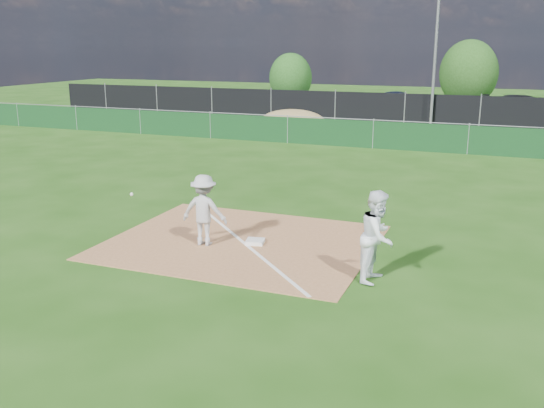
{
  "coord_description": "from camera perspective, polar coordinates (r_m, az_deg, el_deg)",
  "views": [
    {
      "loc": [
        5.6,
        -11.24,
        4.51
      ],
      "look_at": [
        0.76,
        1.0,
        1.0
      ],
      "focal_mm": 40.0,
      "sensor_mm": 36.0,
      "label": 1
    }
  ],
  "objects": [
    {
      "name": "car_mid",
      "position": [
        40.44,
        12.02,
        9.24
      ],
      "size": [
        4.42,
        1.82,
        1.42
      ],
      "primitive_type": "imported",
      "rotation": [
        0.0,
        0.0,
        1.64
      ],
      "color": "black",
      "rests_on": "parking_lot"
    },
    {
      "name": "play_at_first",
      "position": [
        13.83,
        -6.41,
        -0.57
      ],
      "size": [
        2.35,
        0.71,
        1.63
      ],
      "color": "silver",
      "rests_on": "infield_dirt"
    },
    {
      "name": "parking_lot",
      "position": [
        39.9,
        13.5,
        8.05
      ],
      "size": [
        46.0,
        9.0,
        0.01
      ],
      "primitive_type": "cube",
      "color": "black",
      "rests_on": "ground"
    },
    {
      "name": "green_fence",
      "position": [
        27.12,
        9.49,
        6.44
      ],
      "size": [
        44.0,
        0.05,
        1.2
      ],
      "primitive_type": "cube",
      "color": "#0D3215",
      "rests_on": "ground"
    },
    {
      "name": "car_right",
      "position": [
        39.85,
        22.77,
        8.37
      ],
      "size": [
        5.06,
        2.11,
        1.46
      ],
      "primitive_type": "imported",
      "rotation": [
        0.0,
        0.0,
        1.56
      ],
      "color": "black",
      "rests_on": "parking_lot"
    },
    {
      "name": "light_pole",
      "position": [
        34.19,
        15.12,
        13.59
      ],
      "size": [
        0.16,
        0.16,
        8.0
      ],
      "primitive_type": "cylinder",
      "color": "slate",
      "rests_on": "ground"
    },
    {
      "name": "ground",
      "position": [
        22.43,
        6.68,
        3.23
      ],
      "size": [
        90.0,
        90.0,
        0.0
      ],
      "primitive_type": "plane",
      "color": "#1D470F",
      "rests_on": "ground"
    },
    {
      "name": "runner",
      "position": [
        11.85,
        9.93,
        -3.01
      ],
      "size": [
        0.78,
        0.95,
        1.81
      ],
      "primitive_type": "imported",
      "rotation": [
        0.0,
        0.0,
        1.46
      ],
      "color": "white",
      "rests_on": "ground"
    },
    {
      "name": "foul_line",
      "position": [
        14.19,
        -2.85,
        -3.52
      ],
      "size": [
        5.01,
        5.01,
        0.01
      ],
      "primitive_type": "cube",
      "rotation": [
        0.0,
        0.0,
        0.79
      ],
      "color": "white",
      "rests_on": "infield_dirt"
    },
    {
      "name": "car_left",
      "position": [
        39.79,
        5.83,
        9.41
      ],
      "size": [
        4.33,
        2.04,
        1.43
      ],
      "primitive_type": "imported",
      "rotation": [
        0.0,
        0.0,
        1.49
      ],
      "color": "#A3A5AA",
      "rests_on": "parking_lot"
    },
    {
      "name": "tree_left",
      "position": [
        46.35,
        1.75,
        11.77
      ],
      "size": [
        3.2,
        3.2,
        3.8
      ],
      "color": "#382316",
      "rests_on": "ground"
    },
    {
      "name": "dirt_mound",
      "position": [
        31.82,
        1.97,
        7.84
      ],
      "size": [
        3.38,
        2.6,
        1.17
      ],
      "primitive_type": "ellipsoid",
      "color": "olive",
      "rests_on": "ground"
    },
    {
      "name": "first_base",
      "position": [
        14.04,
        -1.6,
        -3.55
      ],
      "size": [
        0.48,
        0.48,
        0.09
      ],
      "primitive_type": "cube",
      "rotation": [
        0.0,
        0.0,
        0.21
      ],
      "color": "silver",
      "rests_on": "infield_dirt"
    },
    {
      "name": "tree_mid",
      "position": [
        45.47,
        18.01,
        11.63
      ],
      "size": [
        4.01,
        4.01,
        4.76
      ],
      "color": "#382316",
      "rests_on": "ground"
    },
    {
      "name": "infield_dirt",
      "position": [
        14.2,
        -2.84,
        -3.57
      ],
      "size": [
        6.0,
        5.0,
        0.02
      ],
      "primitive_type": "cube",
      "color": "#9A663D",
      "rests_on": "ground"
    },
    {
      "name": "black_fence",
      "position": [
        34.89,
        12.37,
        8.66
      ],
      "size": [
        46.0,
        0.04,
        1.8
      ],
      "primitive_type": "cube",
      "color": "black",
      "rests_on": "ground"
    }
  ]
}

